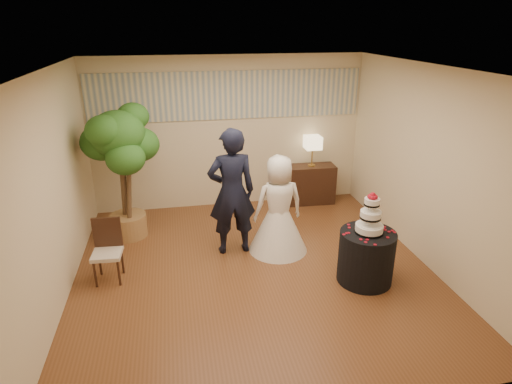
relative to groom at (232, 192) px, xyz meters
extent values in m
cube|color=brown|center=(0.22, -0.64, -0.98)|extent=(5.00, 5.00, 0.00)
cube|color=white|center=(0.22, -0.64, 1.82)|extent=(5.00, 5.00, 0.00)
cube|color=beige|center=(0.22, 1.86, 0.42)|extent=(5.00, 0.06, 2.80)
cube|color=beige|center=(0.22, -3.14, 0.42)|extent=(5.00, 0.06, 2.80)
cube|color=beige|center=(-2.28, -0.64, 0.42)|extent=(0.06, 5.00, 2.80)
cube|color=beige|center=(2.72, -0.64, 0.42)|extent=(0.06, 5.00, 2.80)
cube|color=#AFB4A2|center=(0.22, 1.84, 1.12)|extent=(4.90, 0.02, 0.85)
imported|color=black|center=(0.00, 0.00, 0.00)|extent=(0.74, 0.50, 1.95)
imported|color=white|center=(0.69, -0.11, -0.21)|extent=(0.97, 0.97, 1.53)
cylinder|color=black|center=(1.66, -1.17, -0.61)|extent=(0.91, 0.91, 0.73)
cube|color=#311C11|center=(1.77, 1.61, -0.60)|extent=(0.92, 0.44, 0.76)
camera|label=1|loc=(-0.78, -5.83, 2.35)|focal=30.00mm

